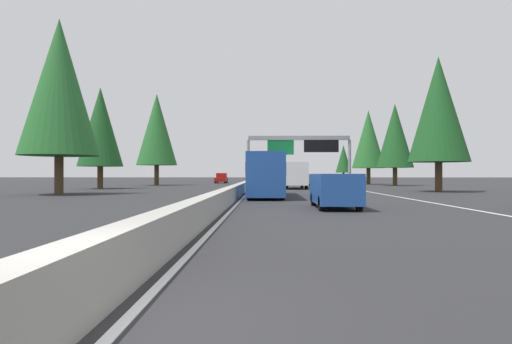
# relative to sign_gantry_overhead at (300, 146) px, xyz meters

# --- Properties ---
(ground_plane) EXTENTS (320.00, 320.00, 0.00)m
(ground_plane) POSITION_rel_sign_gantry_overhead_xyz_m (10.72, 6.04, -5.04)
(ground_plane) COLOR #262628
(median_barrier) EXTENTS (180.00, 0.56, 0.90)m
(median_barrier) POSITION_rel_sign_gantry_overhead_xyz_m (30.72, 6.34, -4.59)
(median_barrier) COLOR #9E9B93
(median_barrier) RESTS_ON ground
(shoulder_stripe_right) EXTENTS (160.00, 0.16, 0.01)m
(shoulder_stripe_right) POSITION_rel_sign_gantry_overhead_xyz_m (20.72, -5.48, -5.03)
(shoulder_stripe_right) COLOR silver
(shoulder_stripe_right) RESTS_ON ground
(shoulder_stripe_median) EXTENTS (160.00, 0.16, 0.01)m
(shoulder_stripe_median) POSITION_rel_sign_gantry_overhead_xyz_m (20.72, 5.79, -5.03)
(shoulder_stripe_median) COLOR silver
(shoulder_stripe_median) RESTS_ON ground
(sign_gantry_overhead) EXTENTS (0.50, 12.68, 6.33)m
(sign_gantry_overhead) POSITION_rel_sign_gantry_overhead_xyz_m (0.00, 0.00, 0.00)
(sign_gantry_overhead) COLOR gray
(sign_gantry_overhead) RESTS_ON ground
(minivan_mid_right) EXTENTS (5.00, 1.95, 1.69)m
(minivan_mid_right) POSITION_rel_sign_gantry_overhead_xyz_m (-32.16, 0.80, -4.09)
(minivan_mid_right) COLOR #1E4793
(minivan_mid_right) RESTS_ON ground
(bus_near_right) EXTENTS (11.50, 2.55, 3.10)m
(bus_near_right) POSITION_rel_sign_gantry_overhead_xyz_m (-21.02, 4.19, -3.32)
(bus_near_right) COLOR #1E4793
(bus_near_right) RESTS_ON ground
(pickup_far_center) EXTENTS (5.60, 2.00, 1.86)m
(pickup_far_center) POSITION_rel_sign_gantry_overhead_xyz_m (16.93, 0.77, -4.12)
(pickup_far_center) COLOR #AD931E
(pickup_far_center) RESTS_ON ground
(sedan_far_left) EXTENTS (4.40, 1.80, 1.47)m
(sedan_far_left) POSITION_rel_sign_gantry_overhead_xyz_m (70.50, 0.60, -4.35)
(sedan_far_left) COLOR black
(sedan_far_left) RESTS_ON ground
(sedan_distant_b) EXTENTS (4.40, 1.80, 1.47)m
(sedan_distant_b) POSITION_rel_sign_gantry_overhead_xyz_m (35.88, 4.44, -4.35)
(sedan_distant_b) COLOR maroon
(sedan_distant_b) RESTS_ON ground
(sedan_far_right) EXTENTS (4.40, 1.80, 1.47)m
(sedan_far_right) POSITION_rel_sign_gantry_overhead_xyz_m (62.09, -3.13, -4.35)
(sedan_far_right) COLOR white
(sedan_far_right) RESTS_ON ground
(box_truck_near_center) EXTENTS (8.50, 2.40, 2.95)m
(box_truck_near_center) POSITION_rel_sign_gantry_overhead_xyz_m (-2.88, 0.83, -3.43)
(box_truck_near_center) COLOR white
(box_truck_near_center) RESTS_ON ground
(minivan_mid_center) EXTENTS (5.00, 1.95, 1.69)m
(minivan_mid_center) POSITION_rel_sign_gantry_overhead_xyz_m (8.81, -2.93, -4.09)
(minivan_mid_center) COLOR #2D6B38
(minivan_mid_center) RESTS_ON ground
(oncoming_near) EXTENTS (5.60, 2.00, 1.86)m
(oncoming_near) POSITION_rel_sign_gantry_overhead_xyz_m (28.21, 12.46, -4.12)
(oncoming_near) COLOR maroon
(oncoming_near) RESTS_ON ground
(conifer_right_near) EXTENTS (5.66, 5.66, 12.86)m
(conifer_right_near) POSITION_rel_sign_gantry_overhead_xyz_m (-11.61, -12.21, 2.78)
(conifer_right_near) COLOR #4C3823
(conifer_right_near) RESTS_ON ground
(conifer_right_mid) EXTENTS (5.22, 5.22, 11.87)m
(conifer_right_mid) POSITION_rel_sign_gantry_overhead_xyz_m (10.45, -14.48, 2.18)
(conifer_right_mid) COLOR #4C3823
(conifer_right_mid) RESTS_ON ground
(conifer_right_far) EXTENTS (5.33, 5.33, 12.12)m
(conifer_right_far) POSITION_rel_sign_gantry_overhead_xyz_m (18.91, -12.61, 2.33)
(conifer_right_far) COLOR #4C3823
(conifer_right_far) RESTS_ON ground
(conifer_right_distant) EXTENTS (4.14, 4.14, 9.42)m
(conifer_right_distant) POSITION_rel_sign_gantry_overhead_xyz_m (64.40, -16.46, 0.68)
(conifer_right_distant) COLOR #4C3823
(conifer_right_distant) RESTS_ON ground
(conifer_left_foreground) EXTENTS (6.39, 6.39, 14.52)m
(conifer_left_foreground) POSITION_rel_sign_gantry_overhead_xyz_m (-17.98, 21.20, 3.80)
(conifer_left_foreground) COLOR #4C3823
(conifer_left_foreground) RESTS_ON ground
(conifer_left_near) EXTENTS (5.12, 5.12, 11.63)m
(conifer_left_near) POSITION_rel_sign_gantry_overhead_xyz_m (-3.72, 23.15, 2.03)
(conifer_left_near) COLOR #4C3823
(conifer_left_near) RESTS_ON ground
(conifer_left_mid) EXTENTS (6.05, 6.05, 13.74)m
(conifer_left_mid) POSITION_rel_sign_gantry_overhead_xyz_m (12.02, 20.55, 3.32)
(conifer_left_mid) COLOR #4C3823
(conifer_left_mid) RESTS_ON ground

